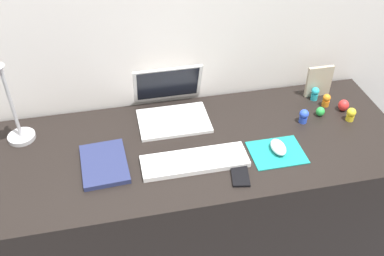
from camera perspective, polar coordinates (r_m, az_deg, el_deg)
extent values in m
plane|color=#474C56|center=(2.34, 0.75, -16.00)|extent=(6.00, 6.00, 0.00)
cube|color=silver|center=(2.09, -1.28, 3.43)|extent=(2.89, 0.05, 1.40)
cube|color=black|center=(2.05, 0.83, -10.00)|extent=(1.69, 0.65, 0.74)
cube|color=white|center=(1.89, -2.37, 0.91)|extent=(0.30, 0.21, 0.01)
cube|color=white|center=(1.95, -3.16, 5.70)|extent=(0.30, 0.07, 0.19)
cube|color=black|center=(1.94, -3.14, 5.66)|extent=(0.27, 0.06, 0.17)
cube|color=white|center=(1.70, 0.34, -4.31)|extent=(0.41, 0.13, 0.02)
cube|color=teal|center=(1.78, 10.88, -3.12)|extent=(0.21, 0.17, 0.00)
ellipsoid|color=white|center=(1.77, 11.07, -2.44)|extent=(0.06, 0.10, 0.03)
cube|color=black|center=(1.66, 6.19, -5.92)|extent=(0.09, 0.14, 0.01)
cylinder|color=#B7B7BC|center=(1.94, -21.11, -1.07)|extent=(0.11, 0.11, 0.02)
cylinder|color=#B7B7BC|center=(1.84, -22.28, 2.92)|extent=(0.01, 0.01, 0.32)
cube|color=navy|center=(1.72, -11.26, -4.55)|extent=(0.18, 0.25, 0.02)
cube|color=#B2A58C|center=(2.11, 16.05, 5.82)|extent=(0.12, 0.02, 0.15)
ellipsoid|color=green|center=(2.00, 16.22, 2.06)|extent=(0.04, 0.04, 0.04)
cylinder|color=blue|center=(1.95, 14.12, 1.07)|extent=(0.03, 0.03, 0.03)
sphere|color=blue|center=(1.93, 14.26, 1.77)|extent=(0.04, 0.04, 0.04)
cylinder|color=orange|center=(2.08, 16.84, 3.11)|extent=(0.03, 0.03, 0.03)
sphere|color=orange|center=(2.06, 16.99, 3.76)|extent=(0.03, 0.03, 0.03)
cylinder|color=#28B7CC|center=(2.10, 15.49, 3.93)|extent=(0.03, 0.03, 0.03)
sphere|color=#28B7CC|center=(2.09, 15.63, 4.61)|extent=(0.04, 0.04, 0.04)
cylinder|color=yellow|center=(2.02, 19.70, 1.26)|extent=(0.03, 0.03, 0.02)
sphere|color=yellow|center=(2.00, 19.87, 1.91)|extent=(0.04, 0.04, 0.04)
ellipsoid|color=red|center=(2.07, 18.96, 2.79)|extent=(0.05, 0.05, 0.05)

